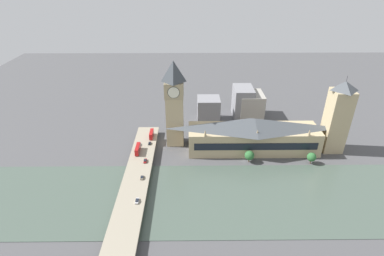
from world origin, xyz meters
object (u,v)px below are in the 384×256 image
victoria_tower (337,117)px  car_northbound_lead (150,143)px  clock_tower (174,101)px  car_northbound_mid (142,177)px  road_bridge (133,193)px  double_decker_bus_mid (151,134)px  parliament_hall (253,135)px  double_decker_bus_lead (138,149)px  car_southbound_mid (137,201)px  car_northbound_tail (139,144)px  car_southbound_tail (145,161)px

victoria_tower → car_northbound_lead: victoria_tower is taller
clock_tower → car_northbound_mid: bearing=159.8°
car_northbound_mid → road_bridge: bearing=163.0°
double_decker_bus_mid → car_northbound_lead: (-10.34, 0.35, -2.01)m
car_northbound_mid → parliament_hall: bearing=-62.2°
double_decker_bus_lead → clock_tower: bearing=-50.7°
clock_tower → car_southbound_mid: size_ratio=14.09×
victoria_tower → car_northbound_mid: bearing=106.7°
victoria_tower → double_decker_bus_mid: (10.86, 134.53, -19.24)m
car_northbound_tail → car_southbound_mid: size_ratio=0.92×
victoria_tower → car_southbound_tail: bearing=99.4°
car_southbound_mid → double_decker_bus_lead: bearing=8.0°
car_southbound_mid → car_northbound_tail: bearing=7.3°
car_southbound_tail → victoria_tower: bearing=-80.6°
clock_tower → car_northbound_lead: bearing=118.4°
car_northbound_mid → car_northbound_tail: car_northbound_tail is taller
parliament_hall → clock_tower: 62.62m
car_northbound_lead → car_northbound_mid: car_northbound_mid is taller
parliament_hall → car_southbound_mid: (-61.49, 76.32, -7.26)m
parliament_hall → car_northbound_mid: parliament_hall is taller
victoria_tower → car_northbound_tail: (-1.09, 142.49, -21.21)m
parliament_hall → car_northbound_mid: (-40.34, 76.43, -7.33)m
double_decker_bus_lead → car_northbound_tail: size_ratio=2.78×
clock_tower → car_southbound_tail: 48.11m
parliament_hall → clock_tower: size_ratio=1.45×
car_northbound_mid → double_decker_bus_mid: bearing=-0.4°
double_decker_bus_mid → car_northbound_mid: (-51.25, 0.37, -1.99)m
clock_tower → car_northbound_lead: size_ratio=16.83×
double_decker_bus_lead → car_southbound_mid: (-51.09, -7.14, -1.99)m
car_northbound_tail → car_northbound_lead: bearing=-78.1°
parliament_hall → car_northbound_lead: bearing=89.6°
clock_tower → car_southbound_mid: 80.12m
car_northbound_lead → car_southbound_mid: car_southbound_mid is taller
car_northbound_lead → car_southbound_tail: size_ratio=0.81×
double_decker_bus_lead → parliament_hall: bearing=-82.9°
road_bridge → car_southbound_tail: 30.75m
car_southbound_mid → car_southbound_tail: car_southbound_mid is taller
clock_tower → car_southbound_mid: bearing=165.5°
car_northbound_lead → car_northbound_mid: bearing=180.0°
victoria_tower → road_bridge: 150.20m
car_northbound_mid → car_southbound_mid: 21.15m
parliament_hall → victoria_tower: size_ratio=1.64×
clock_tower → double_decker_bus_mid: 32.98m
clock_tower → road_bridge: size_ratio=0.41×
double_decker_bus_lead → car_southbound_mid: bearing=-172.0°
clock_tower → car_southbound_mid: clock_tower is taller
parliament_hall → clock_tower: (10.71, 57.63, 22.01)m
car_northbound_mid → car_southbound_tail: 18.02m
clock_tower → car_northbound_tail: clock_tower is taller
double_decker_bus_lead → car_northbound_tail: double_decker_bus_lead is taller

